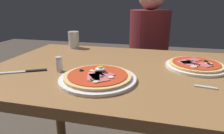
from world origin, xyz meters
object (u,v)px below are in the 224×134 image
Objects in this scene: pizza_across_left at (196,65)px; salt_shaker at (59,64)px; dining_table at (127,90)px; diner_person at (148,61)px; fork at (214,88)px; knife at (27,71)px; water_glass_far at (74,41)px; pizza_foreground at (98,77)px.

salt_shaker is (-0.59, -0.20, 0.02)m from pizza_across_left.
diner_person is (0.05, 0.77, -0.07)m from dining_table.
fork is 2.36× the size of salt_shaker.
salt_shaker is (-0.62, 0.04, 0.03)m from fork.
dining_table is at bearing 86.35° from diner_person.
knife is (-0.76, -0.00, 0.00)m from fork.
water_glass_far is at bearing 161.12° from pizza_across_left.
salt_shaker is at bearing 176.40° from fork.
diner_person reaches higher than pizza_foreground.
knife is at bearing -179.98° from fork.
diner_person is at bearing 107.34° from fork.
pizza_foreground is 0.43m from fork.
salt_shaker reaches higher than pizza_across_left.
knife is 1.05m from diner_person.
fork is 0.87× the size of knife.
diner_person is at bearing 110.68° from pizza_across_left.
water_glass_far reaches higher than knife.
pizza_foreground is at bearing -57.14° from water_glass_far.
dining_table is 8.15× the size of fork.
fork is 0.76m from knife.
pizza_across_left reaches higher than fork.
pizza_foreground reaches higher than knife.
salt_shaker is at bearing -161.60° from pizza_across_left.
dining_table is 0.56m from water_glass_far.
pizza_across_left is 4.07× the size of salt_shaker.
diner_person is (0.47, 0.43, -0.23)m from water_glass_far.
water_glass_far is 0.46m from salt_shaker.
pizza_foreground is 0.60m from water_glass_far.
water_glass_far reaches higher than dining_table.
pizza_foreground is 1.93× the size of fork.
water_glass_far is at bearing 147.24° from fork.
water_glass_far is 0.09× the size of diner_person.
fork is at bearing 2.61° from pizza_foreground.
salt_shaker is (0.14, 0.04, 0.03)m from knife.
diner_person reaches higher than dining_table.
water_glass_far is at bearing 106.13° from salt_shaker.
dining_table is 11.85× the size of water_glass_far.
dining_table is 0.47m from knife.
water_glass_far reaches higher than fork.
pizza_foreground is at bearing -3.28° from knife.
water_glass_far is (-0.33, 0.50, 0.03)m from pizza_foreground.
pizza_across_left is at bearing 15.55° from dining_table.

